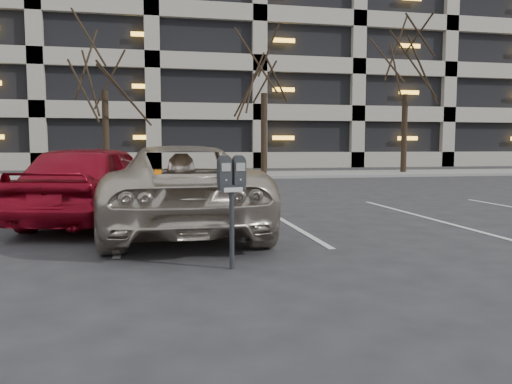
# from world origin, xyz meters

# --- Properties ---
(ground) EXTENTS (140.00, 140.00, 0.00)m
(ground) POSITION_xyz_m (0.00, 0.00, 0.00)
(ground) COLOR #28282B
(ground) RESTS_ON ground
(sidewalk) EXTENTS (80.00, 4.00, 0.12)m
(sidewalk) POSITION_xyz_m (0.00, 16.00, 0.06)
(sidewalk) COLOR gray
(sidewalk) RESTS_ON ground
(stall_lines) EXTENTS (16.90, 5.20, 0.00)m
(stall_lines) POSITION_xyz_m (-1.40, 2.30, 0.01)
(stall_lines) COLOR silver
(stall_lines) RESTS_ON ground
(parking_garage) EXTENTS (52.00, 20.00, 19.00)m
(parking_garage) POSITION_xyz_m (12.00, 33.84, 9.26)
(parking_garage) COLOR black
(parking_garage) RESTS_ON ground
(tree_b) EXTENTS (3.67, 3.67, 8.33)m
(tree_b) POSITION_xyz_m (-3.00, 16.00, 6.02)
(tree_b) COLOR black
(tree_b) RESTS_ON ground
(tree_c) EXTENTS (3.70, 3.70, 8.41)m
(tree_c) POSITION_xyz_m (4.00, 16.00, 6.08)
(tree_c) COLOR black
(tree_c) RESTS_ON ground
(tree_d) EXTENTS (3.80, 3.80, 8.63)m
(tree_d) POSITION_xyz_m (11.00, 16.00, 6.24)
(tree_d) COLOR black
(tree_d) RESTS_ON ground
(parking_meter) EXTENTS (0.34, 0.19, 1.25)m
(parking_meter) POSITION_xyz_m (-0.08, -1.08, 0.96)
(parking_meter) COLOR black
(parking_meter) RESTS_ON ground
(suv_silver) EXTENTS (2.39, 5.03, 1.39)m
(suv_silver) POSITION_xyz_m (-0.52, 1.70, 0.69)
(suv_silver) COLOR beige
(suv_silver) RESTS_ON ground
(car_red) EXTENTS (2.69, 4.51, 1.44)m
(car_red) POSITION_xyz_m (-1.95, 2.79, 0.72)
(car_red) COLOR maroon
(car_red) RESTS_ON ground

